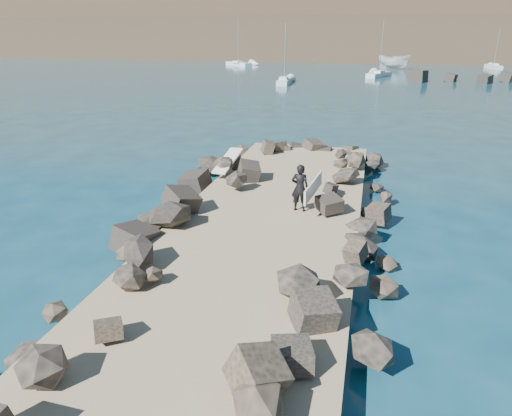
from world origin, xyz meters
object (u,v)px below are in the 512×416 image
object	(u,v)px
sailboat_d	(493,67)
surfboard_resting	(228,163)
surfer_with_board	(302,188)
boat_imported	(394,62)

from	to	relation	value
sailboat_d	surfboard_resting	bearing A→B (deg)	-109.33
surfboard_resting	surfer_with_board	size ratio (longest dim) A/B	1.18
boat_imported	sailboat_d	xyz separation A→B (m)	(17.80, 5.71, -0.95)
surfboard_resting	boat_imported	size ratio (longest dim) A/B	0.35
boat_imported	surfer_with_board	size ratio (longest dim) A/B	3.31
surfer_with_board	sailboat_d	size ratio (longest dim) A/B	0.29
surfer_with_board	boat_imported	bearing A→B (deg)	85.89
boat_imported	surfer_with_board	bearing A→B (deg)	-145.78
boat_imported	sailboat_d	size ratio (longest dim) A/B	0.95
surfboard_resting	sailboat_d	xyz separation A→B (m)	(26.95, 76.84, -0.69)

